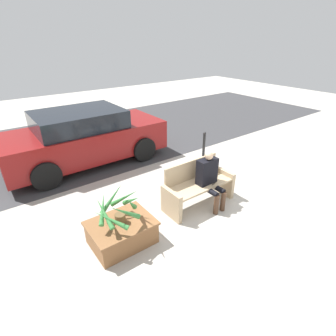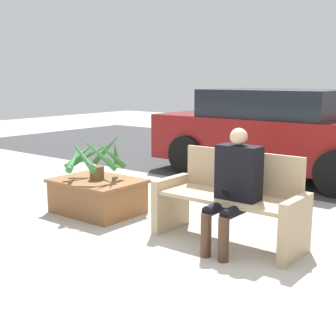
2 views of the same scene
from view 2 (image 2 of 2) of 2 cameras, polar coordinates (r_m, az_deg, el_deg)
The scene contains 6 objects.
ground_plane at distance 4.20m, azimuth 3.80°, elevation -12.87°, with size 30.00×30.00×0.00m, color #ADA89E.
bench at distance 4.92m, azimuth 7.62°, elevation -4.05°, with size 1.58×0.59×0.94m.
person_seated at distance 4.63m, azimuth 8.09°, elevation -1.77°, with size 0.43×0.58×1.22m.
planter_box at distance 6.02m, azimuth -8.59°, elevation -3.23°, with size 1.08×0.83×0.43m.
potted_plant at distance 5.94m, azimuth -8.84°, elevation 1.44°, with size 0.83×0.84×0.61m.
parked_car at distance 8.37m, azimuth 13.30°, elevation 4.15°, with size 4.32×1.98×1.50m.
Camera 2 is at (2.17, -3.18, 1.69)m, focal length 50.00 mm.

